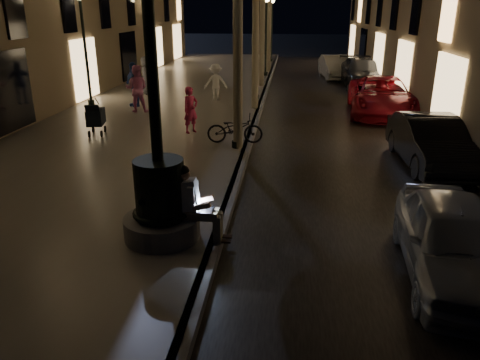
# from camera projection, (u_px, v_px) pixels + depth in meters

# --- Properties ---
(ground) EXTENTS (120.00, 120.00, 0.00)m
(ground) POSITION_uv_depth(u_px,v_px,m) (261.00, 108.00, 20.80)
(ground) COLOR black
(ground) RESTS_ON ground
(cobble_lane) EXTENTS (6.00, 45.00, 0.02)m
(cobble_lane) POSITION_uv_depth(u_px,v_px,m) (329.00, 109.00, 20.50)
(cobble_lane) COLOR black
(cobble_lane) RESTS_ON ground
(promenade) EXTENTS (8.00, 45.00, 0.20)m
(promenade) POSITION_uv_depth(u_px,v_px,m) (173.00, 104.00, 21.17)
(promenade) COLOR slate
(promenade) RESTS_ON ground
(curb_strip) EXTENTS (0.25, 45.00, 0.20)m
(curb_strip) POSITION_uv_depth(u_px,v_px,m) (261.00, 105.00, 20.77)
(curb_strip) COLOR #59595B
(curb_strip) RESTS_ON ground
(fountain_lamppost) EXTENTS (1.40, 1.40, 5.21)m
(fountain_lamppost) POSITION_uv_depth(u_px,v_px,m) (160.00, 186.00, 8.36)
(fountain_lamppost) COLOR #59595B
(fountain_lamppost) RESTS_ON promenade
(seated_man_laptop) EXTENTS (1.05, 0.35, 1.41)m
(seated_man_laptop) POSITION_uv_depth(u_px,v_px,m) (194.00, 201.00, 8.40)
(seated_man_laptop) COLOR tan
(seated_man_laptop) RESTS_ON promenade
(lamp_curb_a) EXTENTS (0.36, 0.36, 4.81)m
(lamp_curb_a) POSITION_uv_depth(u_px,v_px,m) (236.00, 44.00, 13.18)
(lamp_curb_a) COLOR black
(lamp_curb_a) RESTS_ON promenade
(lamp_curb_b) EXTENTS (0.36, 0.36, 4.81)m
(lamp_curb_b) POSITION_uv_depth(u_px,v_px,m) (257.00, 30.00, 20.64)
(lamp_curb_b) COLOR black
(lamp_curb_b) RESTS_ON promenade
(lamp_curb_c) EXTENTS (0.36, 0.36, 4.81)m
(lamp_curb_c) POSITION_uv_depth(u_px,v_px,m) (266.00, 24.00, 28.10)
(lamp_curb_c) COLOR black
(lamp_curb_c) RESTS_ON promenade
(lamp_curb_d) EXTENTS (0.36, 0.36, 4.81)m
(lamp_curb_d) POSITION_uv_depth(u_px,v_px,m) (272.00, 20.00, 35.55)
(lamp_curb_d) COLOR black
(lamp_curb_d) RESTS_ON promenade
(lamp_left_b) EXTENTS (0.36, 0.36, 4.81)m
(lamp_left_b) POSITION_uv_depth(u_px,v_px,m) (83.00, 32.00, 19.48)
(lamp_left_b) COLOR black
(lamp_left_b) RESTS_ON promenade
(lamp_left_c) EXTENTS (0.36, 0.36, 4.81)m
(lamp_left_c) POSITION_uv_depth(u_px,v_px,m) (151.00, 24.00, 28.80)
(lamp_left_c) COLOR black
(lamp_left_c) RESTS_ON promenade
(stroller) EXTENTS (0.65, 1.19, 1.20)m
(stroller) POSITION_uv_depth(u_px,v_px,m) (96.00, 117.00, 15.42)
(stroller) COLOR black
(stroller) RESTS_ON promenade
(car_front) EXTENTS (1.86, 3.98, 1.32)m
(car_front) POSITION_uv_depth(u_px,v_px,m) (454.00, 240.00, 7.59)
(car_front) COLOR #A7ABAF
(car_front) RESTS_ON ground
(car_second) EXTENTS (1.67, 4.30, 1.40)m
(car_second) POSITION_uv_depth(u_px,v_px,m) (430.00, 142.00, 12.98)
(car_second) COLOR black
(car_second) RESTS_ON ground
(car_third) EXTENTS (2.94, 5.68, 1.53)m
(car_third) POSITION_uv_depth(u_px,v_px,m) (382.00, 96.00, 19.19)
(car_third) COLOR maroon
(car_third) RESTS_ON ground
(car_rear) EXTENTS (2.36, 5.34, 1.52)m
(car_rear) POSITION_uv_depth(u_px,v_px,m) (361.00, 73.00, 26.06)
(car_rear) COLOR #2E2E33
(car_rear) RESTS_ON ground
(car_fifth) EXTENTS (1.92, 4.39, 1.40)m
(car_fifth) POSITION_uv_depth(u_px,v_px,m) (335.00, 67.00, 29.02)
(car_fifth) COLOR #A9A9A3
(car_fifth) RESTS_ON ground
(pedestrian_red) EXTENTS (0.65, 0.67, 1.55)m
(pedestrian_red) POSITION_uv_depth(u_px,v_px,m) (191.00, 110.00, 15.65)
(pedestrian_red) COLOR #C0264E
(pedestrian_red) RESTS_ON promenade
(pedestrian_pink) EXTENTS (0.99, 0.81, 1.87)m
(pedestrian_pink) POSITION_uv_depth(u_px,v_px,m) (137.00, 89.00, 18.76)
(pedestrian_pink) COLOR #CB6BA0
(pedestrian_pink) RESTS_ON promenade
(pedestrian_white) EXTENTS (1.18, 0.87, 1.63)m
(pedestrian_white) POSITION_uv_depth(u_px,v_px,m) (216.00, 82.00, 21.13)
(pedestrian_white) COLOR white
(pedestrian_white) RESTS_ON promenade
(pedestrian_blue) EXTENTS (1.12, 1.05, 1.85)m
(pedestrian_blue) POSITION_uv_depth(u_px,v_px,m) (134.00, 84.00, 19.83)
(pedestrian_blue) COLOR #26448D
(pedestrian_blue) RESTS_ON promenade
(pedestrian_dark) EXTENTS (0.89, 1.05, 1.82)m
(pedestrian_dark) POSITION_uv_depth(u_px,v_px,m) (147.00, 75.00, 22.60)
(pedestrian_dark) COLOR #2F2F33
(pedestrian_dark) RESTS_ON promenade
(bicycle) EXTENTS (1.77, 0.73, 0.91)m
(bicycle) POSITION_uv_depth(u_px,v_px,m) (235.00, 129.00, 14.55)
(bicycle) COLOR black
(bicycle) RESTS_ON promenade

